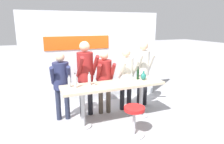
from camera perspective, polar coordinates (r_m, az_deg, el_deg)
ground_plane at (r=4.87m, az=0.44°, el=-13.78°), size 40.00×40.00×0.00m
back_wall at (r=5.73m, az=-4.98°, el=3.99°), size 3.95×0.12×2.57m
tasting_table at (r=4.56m, az=0.46°, el=-4.95°), size 2.35×0.65×0.92m
bar_stool at (r=4.15m, az=6.36°, el=-12.54°), size 0.44×0.44×0.62m
person_far_left at (r=4.74m, az=-14.32°, el=-2.05°), size 0.50×0.58×1.62m
person_left at (r=4.79m, az=-7.60°, el=0.35°), size 0.49×0.61×1.85m
person_center_left at (r=4.94m, az=-2.18°, el=-1.10°), size 0.47×0.56×1.60m
person_center at (r=5.18m, az=4.08°, el=-0.24°), size 0.47×0.54×1.63m
person_center_right at (r=5.47m, az=8.89°, el=1.66°), size 0.45×0.58×1.79m
wine_bottle_0 at (r=4.88m, az=7.40°, el=-0.44°), size 0.06×0.06×0.32m
wine_bottle_1 at (r=4.42m, az=-6.47°, el=-1.97°), size 0.07×0.07×0.30m
wine_bottle_2 at (r=4.33m, az=-12.12°, el=-2.67°), size 0.06×0.06×0.28m
wine_bottle_3 at (r=4.27m, az=-10.46°, el=-2.60°), size 0.06×0.06×0.32m
wine_glass_0 at (r=4.81m, az=5.55°, el=-0.85°), size 0.07×0.07×0.18m
wine_glass_1 at (r=4.39m, az=-5.06°, el=-2.24°), size 0.07×0.07×0.18m
wine_glass_2 at (r=4.58m, az=3.00°, el=-1.51°), size 0.07×0.07×0.18m
decorative_vase at (r=4.85m, az=8.98°, el=-1.25°), size 0.13×0.13×0.22m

